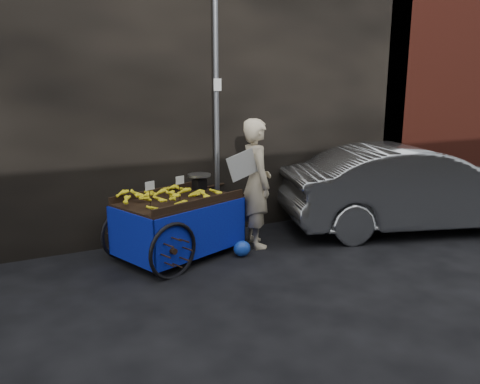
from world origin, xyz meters
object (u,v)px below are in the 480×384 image
vendor (256,183)px  plastic_bag (242,249)px  banana_cart (175,206)px  parked_car (413,188)px

vendor → plastic_bag: (-0.41, -0.34, -0.85)m
banana_cart → parked_car: parked_car is taller
banana_cart → parked_car: size_ratio=0.56×
vendor → plastic_bag: size_ratio=7.61×
banana_cart → vendor: bearing=-23.1°
vendor → plastic_bag: 1.01m
vendor → parked_car: 2.80m
banana_cart → plastic_bag: banana_cart is taller
vendor → parked_car: size_ratio=0.45×
banana_cart → plastic_bag: 1.13m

